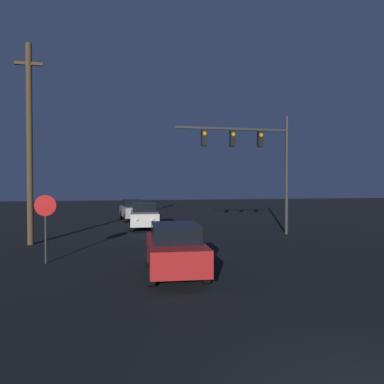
# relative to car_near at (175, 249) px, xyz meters

# --- Properties ---
(car_near) EXTENTS (1.95, 4.32, 1.63)m
(car_near) POSITION_rel_car_near_xyz_m (0.00, 0.00, 0.00)
(car_near) COLOR #B21E1E
(car_near) RESTS_ON ground_plane
(car_mid) EXTENTS (1.93, 4.32, 1.63)m
(car_mid) POSITION_rel_car_near_xyz_m (0.07, 12.10, 0.00)
(car_mid) COLOR beige
(car_mid) RESTS_ON ground_plane
(car_far) EXTENTS (2.00, 4.34, 1.63)m
(car_far) POSITION_rel_car_near_xyz_m (-0.29, 17.66, 0.00)
(car_far) COLOR #99999E
(car_far) RESTS_ON ground_plane
(traffic_signal_mast) EXTENTS (6.51, 0.30, 6.65)m
(traffic_signal_mast) POSITION_rel_car_near_xyz_m (5.85, 7.90, 3.78)
(traffic_signal_mast) COLOR #2D2D2D
(traffic_signal_mast) RESTS_ON ground_plane
(stop_sign) EXTENTS (0.75, 0.07, 2.46)m
(stop_sign) POSITION_rel_car_near_xyz_m (-4.27, 2.60, 0.91)
(stop_sign) COLOR #2D2D2D
(stop_sign) RESTS_ON ground_plane
(utility_pole) EXTENTS (1.26, 0.28, 9.39)m
(utility_pole) POSITION_rel_car_near_xyz_m (-5.68, 7.11, 4.00)
(utility_pole) COLOR #4C3823
(utility_pole) RESTS_ON ground_plane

